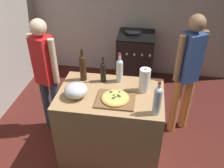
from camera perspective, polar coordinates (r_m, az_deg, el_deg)
name	(u,v)px	position (r m, az deg, el deg)	size (l,w,h in m)	color
ground_plane	(117,115)	(3.70, 1.29, -7.22)	(4.00, 3.25, 0.02)	#511E19
kitchen_wall_rear	(129,2)	(4.31, 4.09, 18.65)	(4.00, 0.10, 2.60)	#BCB7AD
counter	(111,124)	(2.89, -0.31, -9.30)	(1.14, 0.75, 0.89)	tan
cutting_board	(116,100)	(2.49, 0.84, -3.72)	(0.40, 0.32, 0.02)	brown
pizza	(116,98)	(2.48, 0.84, -3.33)	(0.29, 0.29, 0.03)	tan
mixing_bowl	(76,90)	(2.54, -8.49, -1.47)	(0.25, 0.25, 0.15)	#B2B2B7
paper_towel_roll	(145,80)	(2.59, 7.67, 0.87)	(0.12, 0.12, 0.27)	white
wine_bottle_clear	(120,69)	(2.72, 1.78, 3.44)	(0.08, 0.08, 0.35)	silver
wine_bottle_green	(157,100)	(2.28, 10.66, -3.61)	(0.08, 0.08, 0.36)	silver
wine_bottle_dark	(83,67)	(2.76, -6.90, 4.07)	(0.07, 0.07, 0.39)	#331E0F
wine_bottle_amber	(103,71)	(2.73, -2.11, 3.02)	(0.06, 0.06, 0.31)	black
stove	(135,59)	(4.23, 5.45, 5.97)	(0.60, 0.61, 0.94)	black
person_in_stripes	(46,73)	(3.05, -15.27, 2.48)	(0.36, 0.26, 1.57)	#383D4C
person_in_red	(188,70)	(3.06, 17.38, 3.07)	(0.34, 0.29, 1.62)	#D88C4C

